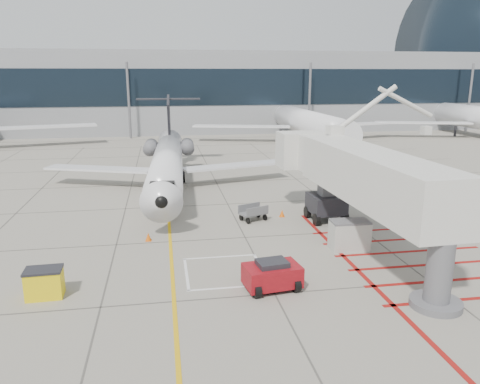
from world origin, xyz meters
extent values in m
plane|color=gray|center=(0.00, 0.00, 0.00)|extent=(260.00, 260.00, 0.00)
cone|color=#DB590B|center=(-6.07, 4.41, 0.26)|extent=(0.38, 0.38, 0.53)
cone|color=#E65C0C|center=(3.45, 7.99, 0.26)|extent=(0.37, 0.37, 0.52)
cube|color=gray|center=(10.00, 70.00, 7.00)|extent=(180.00, 28.00, 14.00)
cube|color=black|center=(10.00, 55.95, 8.00)|extent=(180.00, 0.10, 6.00)
camera|label=1|loc=(-4.97, -23.75, 10.11)|focal=35.00mm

